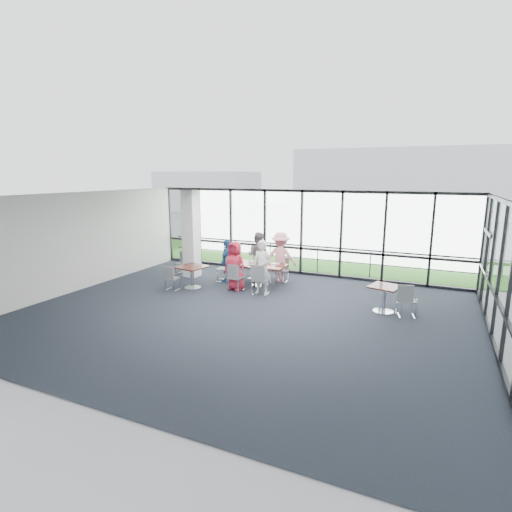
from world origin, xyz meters
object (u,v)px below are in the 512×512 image
at_px(diner_near_left, 235,266).
at_px(chair_main_nr, 261,280).
at_px(structural_column, 191,234).
at_px(main_table, 260,268).
at_px(side_table_left, 192,270).
at_px(side_table_right, 385,291).
at_px(chair_main_nl, 236,278).
at_px(diner_end, 227,261).
at_px(chair_main_end, 224,269).
at_px(diner_far_right, 281,257).
at_px(chair_main_fr, 282,270).
at_px(chair_spare_lb, 182,263).
at_px(chair_main_fl, 256,265).
at_px(diner_near_right, 262,267).
at_px(diner_far_left, 258,256).
at_px(chair_spare_r, 407,300).
at_px(chair_spare_la, 172,278).

distance_m(diner_near_left, chair_main_nr, 1.06).
distance_m(structural_column, main_table, 3.02).
xyz_separation_m(side_table_left, side_table_right, (6.15, 0.18, -0.02)).
relative_size(side_table_right, chair_main_nl, 1.04).
relative_size(diner_end, chair_main_nr, 1.56).
height_order(diner_near_left, chair_main_end, diner_near_left).
height_order(diner_far_right, chair_main_nl, diner_far_right).
bearing_deg(diner_end, chair_main_fr, 108.78).
relative_size(structural_column, chair_spare_lb, 3.85).
bearing_deg(structural_column, diner_far_right, 10.31).
height_order(main_table, side_table_left, same).
height_order(diner_far_right, chair_main_fl, diner_far_right).
height_order(side_table_right, diner_near_right, diner_near_right).
distance_m(structural_column, diner_far_left, 2.62).
distance_m(side_table_left, chair_spare_r, 6.76).
distance_m(diner_near_right, chair_spare_r, 4.40).
bearing_deg(diner_near_right, diner_near_left, 178.33).
bearing_deg(chair_main_end, side_table_right, 73.24).
relative_size(side_table_left, diner_near_right, 0.60).
relative_size(side_table_left, diner_far_left, 0.60).
height_order(diner_far_left, chair_main_nr, diner_far_left).
distance_m(structural_column, chair_main_nr, 3.64).
relative_size(structural_column, side_table_right, 3.44).
xyz_separation_m(main_table, chair_spare_la, (-2.40, -1.65, -0.21)).
relative_size(diner_near_left, chair_main_fr, 1.99).
distance_m(diner_end, chair_main_nl, 1.28).
bearing_deg(chair_spare_r, side_table_left, 166.70).
height_order(diner_near_left, chair_spare_r, diner_near_left).
distance_m(diner_far_right, chair_main_nr, 1.73).
relative_size(chair_main_nr, chair_main_fr, 1.18).
relative_size(side_table_left, side_table_right, 1.11).
height_order(side_table_left, diner_far_right, diner_far_right).
relative_size(diner_near_left, diner_far_left, 0.94).
bearing_deg(chair_main_end, diner_far_left, 121.40).
bearing_deg(chair_main_nl, diner_end, 135.72).
distance_m(chair_spare_la, chair_spare_r, 7.23).
distance_m(side_table_left, chair_main_fl, 2.49).
bearing_deg(side_table_right, chair_spare_la, -174.37).
distance_m(side_table_right, chair_spare_lb, 7.69).
bearing_deg(structural_column, chair_main_fl, 15.86).
bearing_deg(chair_main_end, chair_main_nl, 39.97).
bearing_deg(diner_near_right, structural_column, 165.38).
distance_m(diner_end, chair_spare_la, 2.09).
relative_size(main_table, chair_main_end, 1.95).
bearing_deg(diner_far_left, diner_far_right, -176.77).
height_order(structural_column, chair_spare_lb, structural_column).
bearing_deg(chair_spare_la, diner_end, 55.17).
height_order(main_table, chair_spare_la, chair_spare_la).
distance_m(main_table, chair_main_end, 1.41).
height_order(diner_near_left, chair_main_nr, diner_near_left).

